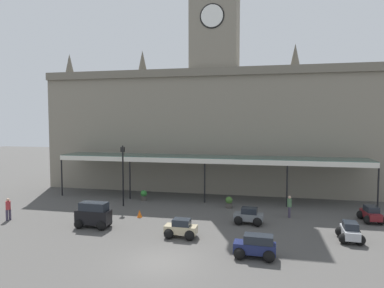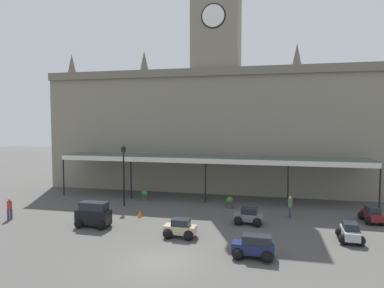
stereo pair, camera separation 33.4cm
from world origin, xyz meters
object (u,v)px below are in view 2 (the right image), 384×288
pedestrian_crossing_forecourt (10,208)px  car_navy_estate (254,248)px  car_silver_sedan (350,233)px  traffic_cone (140,213)px  car_grey_sedan (249,217)px  pedestrian_beside_cars (290,206)px  planter_forecourt_centre (230,202)px  planter_near_kerb (145,195)px  car_maroon_sedan (372,216)px  car_black_van (94,216)px  victorian_lamppost (124,169)px  car_beige_sedan (180,230)px

pedestrian_crossing_forecourt → car_navy_estate: bearing=-10.2°
car_silver_sedan → traffic_cone: (-14.58, 2.18, -0.22)m
traffic_cone → car_navy_estate: bearing=-34.2°
car_silver_sedan → pedestrian_crossing_forecourt: (-23.89, -0.59, 0.41)m
car_grey_sedan → pedestrian_beside_cars: pedestrian_beside_cars is taller
car_silver_sedan → planter_forecourt_centre: 10.39m
pedestrian_beside_cars → planter_near_kerb: (-12.91, 2.98, -0.42)m
car_silver_sedan → car_maroon_sedan: bearing=61.6°
traffic_cone → pedestrian_crossing_forecourt: bearing=-163.4°
car_maroon_sedan → car_black_van: car_black_van is taller
car_grey_sedan → pedestrian_crossing_forecourt: (-17.60, -2.79, 0.41)m
car_grey_sedan → victorian_lamppost: (-10.94, 3.00, 2.77)m
car_beige_sedan → pedestrian_crossing_forecourt: pedestrian_crossing_forecourt is taller
car_maroon_sedan → planter_near_kerb: bearing=171.0°
planter_near_kerb → pedestrian_crossing_forecourt: bearing=-133.3°
traffic_cone → planter_forecourt_centre: bearing=33.6°
car_beige_sedan → car_navy_estate: bearing=-26.2°
car_navy_estate → planter_forecourt_centre: size_ratio=2.38×
car_maroon_sedan → pedestrian_beside_cars: bearing=-179.7°
car_maroon_sedan → planter_near_kerb: (-18.69, 2.95, -0.01)m
car_maroon_sedan → car_navy_estate: bearing=-133.8°
planter_near_kerb → victorian_lamppost: bearing=-113.5°
car_maroon_sedan → pedestrian_crossing_forecourt: size_ratio=1.27×
pedestrian_beside_cars → planter_forecourt_centre: pedestrian_beside_cars is taller
car_beige_sedan → car_black_van: bearing=173.6°
planter_near_kerb → car_maroon_sedan: bearing=-9.0°
car_silver_sedan → car_navy_estate: bearing=-145.5°
pedestrian_beside_cars → car_black_van: bearing=-158.2°
victorian_lamppost → planter_forecourt_centre: size_ratio=5.53×
planter_forecourt_centre → car_maroon_sedan: bearing=-10.0°
car_black_van → car_silver_sedan: 16.85m
car_silver_sedan → pedestrian_beside_cars: pedestrian_beside_cars is taller
car_beige_sedan → car_grey_sedan: (4.09, 3.77, 0.00)m
pedestrian_beside_cars → car_silver_sedan: bearing=-54.2°
pedestrian_beside_cars → planter_near_kerb: size_ratio=1.74×
car_beige_sedan → car_grey_sedan: size_ratio=0.98×
traffic_cone → planter_near_kerb: bearing=106.7°
car_beige_sedan → car_black_van: size_ratio=0.85×
car_maroon_sedan → car_silver_sedan: 5.23m
car_black_van → car_maroon_sedan: bearing=15.7°
car_grey_sedan → planter_near_kerb: size_ratio=2.21×
car_black_van → victorian_lamppost: bearing=93.8°
victorian_lamppost → planter_forecourt_centre: bearing=7.9°
car_navy_estate → pedestrian_crossing_forecourt: (-18.23, 3.30, 0.34)m
car_grey_sedan → car_black_van: bearing=-163.9°
car_black_van → pedestrian_beside_cars: (13.53, 5.42, 0.10)m
car_maroon_sedan → car_beige_sedan: size_ratio=1.03×
car_navy_estate → victorian_lamppost: victorian_lamppost is taller
traffic_cone → car_grey_sedan: bearing=0.2°
car_navy_estate → traffic_cone: size_ratio=3.98×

